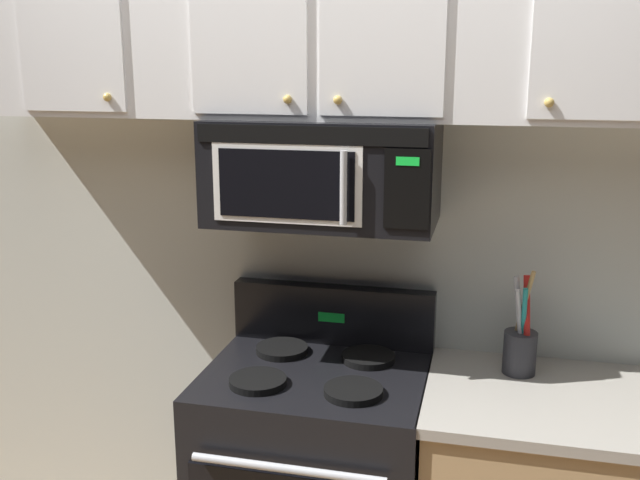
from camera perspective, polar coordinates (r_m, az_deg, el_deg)
name	(u,v)px	position (r m, az deg, el deg)	size (l,w,h in m)	color
back_wall	(339,222)	(2.72, 1.48, 1.47)	(5.20, 0.10, 2.70)	silver
over_range_microwave	(323,172)	(2.44, 0.27, 5.43)	(0.76, 0.43, 0.35)	black
upper_cabinets	(326,33)	(2.44, 0.47, 16.03)	(2.50, 0.36, 0.55)	silver
utensil_crock_charcoal	(520,346)	(2.56, 15.53, -8.06)	(0.11, 0.11, 0.37)	#2D2D33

